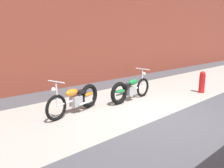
# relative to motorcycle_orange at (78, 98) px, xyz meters

# --- Properties ---
(ground_plane) EXTENTS (80.00, 80.00, 0.00)m
(ground_plane) POSITION_rel_motorcycle_orange_xyz_m (1.38, -1.92, -0.40)
(ground_plane) COLOR #47474C
(sidewalk_slab) EXTENTS (36.00, 3.50, 0.01)m
(sidewalk_slab) POSITION_rel_motorcycle_orange_xyz_m (1.38, -0.17, -0.40)
(sidewalk_slab) COLOR #9E998E
(sidewalk_slab) RESTS_ON ground
(brick_building_wall) EXTENTS (36.00, 0.50, 5.70)m
(brick_building_wall) POSITION_rel_motorcycle_orange_xyz_m (1.38, 3.28, 2.45)
(brick_building_wall) COLOR brown
(brick_building_wall) RESTS_ON ground
(motorcycle_orange) EXTENTS (1.97, 0.73, 1.03)m
(motorcycle_orange) POSITION_rel_motorcycle_orange_xyz_m (0.00, 0.00, 0.00)
(motorcycle_orange) COLOR black
(motorcycle_orange) RESTS_ON ground
(motorcycle_green) EXTENTS (2.01, 0.58, 1.03)m
(motorcycle_green) POSITION_rel_motorcycle_orange_xyz_m (1.87, -0.23, 0.00)
(motorcycle_green) COLOR black
(motorcycle_green) RESTS_ON ground
(fire_hydrant) EXTENTS (0.22, 0.22, 0.84)m
(fire_hydrant) POSITION_rel_motorcycle_orange_xyz_m (4.82, -1.33, 0.03)
(fire_hydrant) COLOR red
(fire_hydrant) RESTS_ON ground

